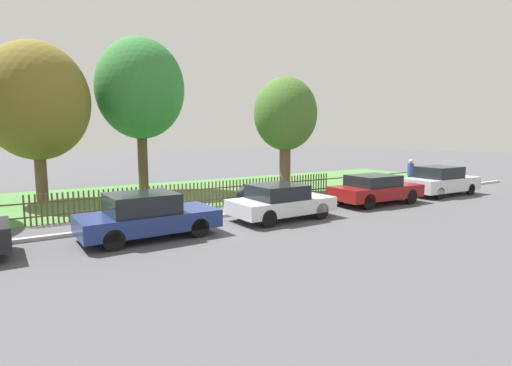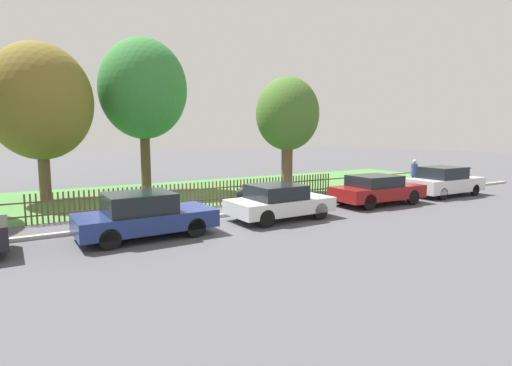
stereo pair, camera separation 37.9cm
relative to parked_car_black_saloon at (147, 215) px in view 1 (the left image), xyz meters
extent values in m
plane|color=#4C4C51|center=(3.73, 1.34, -0.69)|extent=(120.00, 120.00, 0.00)
cube|color=#B2ADA3|center=(3.73, 1.44, -0.63)|extent=(39.31, 0.20, 0.12)
cube|color=#477F3D|center=(3.73, 8.24, -0.69)|extent=(39.31, 9.25, 0.01)
cube|color=brown|center=(3.73, 3.64, -0.39)|extent=(39.31, 0.03, 0.05)
cube|color=brown|center=(3.73, 3.64, 0.10)|extent=(39.31, 0.03, 0.05)
cube|color=brown|center=(-3.09, 3.62, -0.15)|extent=(0.06, 0.03, 1.10)
cube|color=brown|center=(-2.92, 3.62, -0.15)|extent=(0.06, 0.03, 1.10)
cube|color=brown|center=(-2.75, 3.62, -0.15)|extent=(0.06, 0.03, 1.10)
cube|color=brown|center=(-2.57, 3.62, -0.15)|extent=(0.06, 0.03, 1.10)
cube|color=brown|center=(-2.40, 3.62, -0.15)|extent=(0.06, 0.03, 1.10)
cube|color=brown|center=(-2.23, 3.62, -0.15)|extent=(0.06, 0.03, 1.10)
cube|color=brown|center=(-2.05, 3.62, -0.15)|extent=(0.06, 0.03, 1.10)
cube|color=brown|center=(-1.88, 3.62, -0.15)|extent=(0.06, 0.03, 1.10)
cube|color=brown|center=(-1.71, 3.62, -0.15)|extent=(0.06, 0.03, 1.10)
cube|color=brown|center=(-1.54, 3.62, -0.15)|extent=(0.06, 0.03, 1.10)
cube|color=brown|center=(-1.36, 3.62, -0.15)|extent=(0.06, 0.03, 1.10)
cube|color=brown|center=(-1.19, 3.62, -0.15)|extent=(0.06, 0.03, 1.10)
cube|color=brown|center=(-1.02, 3.62, -0.15)|extent=(0.06, 0.03, 1.10)
cube|color=brown|center=(-0.85, 3.62, -0.15)|extent=(0.06, 0.03, 1.10)
cube|color=brown|center=(-0.67, 3.62, -0.15)|extent=(0.06, 0.03, 1.10)
cube|color=brown|center=(-0.50, 3.62, -0.15)|extent=(0.06, 0.03, 1.10)
cube|color=brown|center=(-0.33, 3.62, -0.15)|extent=(0.06, 0.03, 1.10)
cube|color=brown|center=(-0.16, 3.62, -0.15)|extent=(0.06, 0.03, 1.10)
cube|color=brown|center=(0.02, 3.62, -0.15)|extent=(0.06, 0.03, 1.10)
cube|color=brown|center=(0.19, 3.62, -0.15)|extent=(0.06, 0.03, 1.10)
cube|color=brown|center=(0.36, 3.62, -0.15)|extent=(0.06, 0.03, 1.10)
cube|color=brown|center=(0.53, 3.62, -0.15)|extent=(0.06, 0.03, 1.10)
cube|color=brown|center=(0.71, 3.62, -0.15)|extent=(0.06, 0.03, 1.10)
cube|color=brown|center=(0.88, 3.62, -0.15)|extent=(0.06, 0.03, 1.10)
cube|color=brown|center=(1.05, 3.62, -0.15)|extent=(0.06, 0.03, 1.10)
cube|color=brown|center=(1.23, 3.62, -0.15)|extent=(0.06, 0.03, 1.10)
cube|color=brown|center=(1.40, 3.62, -0.15)|extent=(0.06, 0.03, 1.10)
cube|color=brown|center=(1.57, 3.62, -0.15)|extent=(0.06, 0.03, 1.10)
cube|color=brown|center=(1.74, 3.62, -0.15)|extent=(0.06, 0.03, 1.10)
cube|color=brown|center=(1.92, 3.62, -0.15)|extent=(0.06, 0.03, 1.10)
cube|color=brown|center=(2.09, 3.62, -0.15)|extent=(0.06, 0.03, 1.10)
cube|color=brown|center=(2.26, 3.62, -0.15)|extent=(0.06, 0.03, 1.10)
cube|color=brown|center=(2.43, 3.62, -0.15)|extent=(0.06, 0.03, 1.10)
cube|color=brown|center=(2.61, 3.62, -0.15)|extent=(0.06, 0.03, 1.10)
cube|color=brown|center=(2.78, 3.62, -0.15)|extent=(0.06, 0.03, 1.10)
cube|color=brown|center=(2.95, 3.62, -0.15)|extent=(0.06, 0.03, 1.10)
cube|color=brown|center=(3.12, 3.62, -0.15)|extent=(0.06, 0.03, 1.10)
cube|color=brown|center=(3.30, 3.62, -0.15)|extent=(0.06, 0.03, 1.10)
cube|color=brown|center=(3.47, 3.62, -0.15)|extent=(0.06, 0.03, 1.10)
cube|color=brown|center=(3.64, 3.62, -0.15)|extent=(0.06, 0.03, 1.10)
cube|color=brown|center=(3.82, 3.62, -0.15)|extent=(0.06, 0.03, 1.10)
cube|color=brown|center=(3.99, 3.62, -0.15)|extent=(0.06, 0.03, 1.10)
cube|color=brown|center=(4.16, 3.62, -0.15)|extent=(0.06, 0.03, 1.10)
cube|color=brown|center=(4.33, 3.62, -0.15)|extent=(0.06, 0.03, 1.10)
cube|color=brown|center=(4.51, 3.62, -0.15)|extent=(0.06, 0.03, 1.10)
cube|color=brown|center=(4.68, 3.62, -0.15)|extent=(0.06, 0.03, 1.10)
cube|color=brown|center=(4.85, 3.62, -0.15)|extent=(0.06, 0.03, 1.10)
cube|color=brown|center=(5.02, 3.62, -0.15)|extent=(0.06, 0.03, 1.10)
cube|color=brown|center=(5.20, 3.62, -0.15)|extent=(0.06, 0.03, 1.10)
cube|color=brown|center=(5.37, 3.62, -0.15)|extent=(0.06, 0.03, 1.10)
cube|color=brown|center=(5.54, 3.62, -0.15)|extent=(0.06, 0.03, 1.10)
cube|color=brown|center=(5.71, 3.62, -0.15)|extent=(0.06, 0.03, 1.10)
cube|color=brown|center=(5.89, 3.62, -0.15)|extent=(0.06, 0.03, 1.10)
cube|color=brown|center=(6.06, 3.62, -0.15)|extent=(0.06, 0.03, 1.10)
cube|color=brown|center=(6.23, 3.62, -0.15)|extent=(0.06, 0.03, 1.10)
cube|color=brown|center=(6.40, 3.62, -0.15)|extent=(0.06, 0.03, 1.10)
cube|color=brown|center=(6.58, 3.62, -0.15)|extent=(0.06, 0.03, 1.10)
cube|color=brown|center=(6.75, 3.62, -0.15)|extent=(0.06, 0.03, 1.10)
cube|color=brown|center=(6.92, 3.62, -0.15)|extent=(0.06, 0.03, 1.10)
cube|color=brown|center=(7.10, 3.62, -0.15)|extent=(0.06, 0.03, 1.10)
cube|color=brown|center=(7.27, 3.62, -0.15)|extent=(0.06, 0.03, 1.10)
cube|color=brown|center=(7.44, 3.62, -0.15)|extent=(0.06, 0.03, 1.10)
cube|color=brown|center=(7.61, 3.62, -0.15)|extent=(0.06, 0.03, 1.10)
cube|color=brown|center=(7.79, 3.62, -0.15)|extent=(0.06, 0.03, 1.10)
cube|color=brown|center=(7.96, 3.62, -0.15)|extent=(0.06, 0.03, 1.10)
cube|color=brown|center=(8.13, 3.62, -0.15)|extent=(0.06, 0.03, 1.10)
cube|color=brown|center=(8.30, 3.62, -0.15)|extent=(0.06, 0.03, 1.10)
cube|color=brown|center=(8.48, 3.62, -0.15)|extent=(0.06, 0.03, 1.10)
cube|color=brown|center=(8.65, 3.62, -0.15)|extent=(0.06, 0.03, 1.10)
cube|color=brown|center=(8.82, 3.62, -0.15)|extent=(0.06, 0.03, 1.10)
cube|color=brown|center=(8.99, 3.62, -0.15)|extent=(0.06, 0.03, 1.10)
cube|color=brown|center=(9.17, 3.62, -0.15)|extent=(0.06, 0.03, 1.10)
cube|color=brown|center=(9.34, 3.62, -0.15)|extent=(0.06, 0.03, 1.10)
cube|color=brown|center=(9.51, 3.62, -0.15)|extent=(0.06, 0.03, 1.10)
cube|color=brown|center=(9.68, 3.62, -0.15)|extent=(0.06, 0.03, 1.10)
cube|color=brown|center=(9.86, 3.62, -0.15)|extent=(0.06, 0.03, 1.10)
cube|color=brown|center=(10.03, 3.62, -0.15)|extent=(0.06, 0.03, 1.10)
cube|color=brown|center=(10.20, 3.62, -0.15)|extent=(0.06, 0.03, 1.10)
cube|color=brown|center=(10.38, 3.62, -0.15)|extent=(0.06, 0.03, 1.10)
cube|color=brown|center=(10.55, 3.62, -0.15)|extent=(0.06, 0.03, 1.10)
cube|color=navy|center=(0.06, 0.00, -0.17)|extent=(4.14, 1.97, 0.54)
cube|color=black|center=(-0.14, 0.00, 0.40)|extent=(2.01, 1.73, 0.59)
cylinder|color=black|center=(1.31, 0.90, -0.39)|extent=(0.61, 0.15, 0.60)
cylinder|color=black|center=(1.35, -0.83, -0.39)|extent=(0.61, 0.15, 0.60)
cylinder|color=black|center=(-1.23, 0.84, -0.39)|extent=(0.61, 0.15, 0.60)
cylinder|color=black|center=(-1.19, -0.89, -0.39)|extent=(0.61, 0.15, 0.60)
cube|color=silver|center=(5.03, -0.02, -0.17)|extent=(3.89, 1.94, 0.52)
cube|color=black|center=(4.84, -0.03, 0.35)|extent=(1.89, 1.71, 0.52)
cylinder|color=black|center=(6.21, 0.86, -0.38)|extent=(0.62, 0.15, 0.62)
cylinder|color=black|center=(6.24, -0.86, -0.38)|extent=(0.62, 0.15, 0.62)
cylinder|color=black|center=(3.82, 0.81, -0.38)|extent=(0.62, 0.15, 0.62)
cylinder|color=black|center=(3.86, -0.91, -0.38)|extent=(0.62, 0.15, 0.62)
cube|color=maroon|center=(10.48, 0.26, -0.13)|extent=(4.32, 1.95, 0.55)
cube|color=black|center=(10.26, 0.26, 0.39)|extent=(2.10, 1.70, 0.48)
cylinder|color=black|center=(11.82, 1.06, -0.36)|extent=(0.68, 0.16, 0.67)
cylinder|color=black|center=(11.77, -0.62, -0.36)|extent=(0.68, 0.16, 0.67)
cylinder|color=black|center=(9.18, 1.14, -0.36)|extent=(0.68, 0.16, 0.67)
cylinder|color=black|center=(9.13, -0.54, -0.36)|extent=(0.68, 0.16, 0.67)
cube|color=silver|center=(15.34, 0.26, -0.12)|extent=(4.20, 1.85, 0.66)
cube|color=black|center=(15.14, 0.27, 0.50)|extent=(2.03, 1.64, 0.58)
cylinder|color=black|center=(16.65, 1.07, -0.40)|extent=(0.59, 0.15, 0.59)
cylinder|color=black|center=(16.63, -0.58, -0.40)|extent=(0.59, 0.15, 0.59)
cylinder|color=black|center=(14.06, 1.11, -0.40)|extent=(0.59, 0.15, 0.59)
cylinder|color=black|center=(14.04, -0.54, -0.40)|extent=(0.59, 0.15, 0.59)
cylinder|color=black|center=(6.30, 2.63, -0.42)|extent=(0.54, 0.12, 0.54)
cylinder|color=black|center=(4.87, 2.69, -0.42)|extent=(0.54, 0.12, 0.54)
ellipsoid|color=black|center=(5.59, 2.66, -0.08)|extent=(1.91, 0.77, 0.81)
ellipsoid|color=black|center=(6.03, 2.64, 0.13)|extent=(0.47, 0.89, 0.37)
cylinder|color=brown|center=(-2.15, 8.90, 0.88)|extent=(0.51, 0.51, 3.14)
ellipsoid|color=olive|center=(-2.15, 8.90, 3.90)|extent=(4.61, 4.61, 5.31)
cylinder|color=brown|center=(2.76, 9.51, 1.33)|extent=(0.52, 0.52, 4.04)
ellipsoid|color=#337A38|center=(2.76, 9.51, 4.79)|extent=(4.58, 4.58, 5.26)
cylinder|color=brown|center=(8.94, 5.06, 0.87)|extent=(0.58, 0.58, 3.12)
ellipsoid|color=#426B28|center=(8.94, 5.06, 3.46)|extent=(3.28, 3.28, 3.77)
cylinder|color=#2D3351|center=(15.54, 2.29, -0.27)|extent=(0.16, 0.16, 0.84)
cylinder|color=#2D3351|center=(15.39, 2.10, -0.27)|extent=(0.16, 0.16, 0.84)
cylinder|color=#334C93|center=(15.47, 2.19, 0.48)|extent=(0.49, 0.49, 0.66)
sphere|color=beige|center=(15.47, 2.19, 0.92)|extent=(0.23, 0.23, 0.23)
camera|label=1|loc=(-3.55, -11.81, 2.49)|focal=28.00mm
camera|label=2|loc=(-3.23, -12.01, 2.49)|focal=28.00mm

